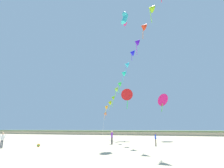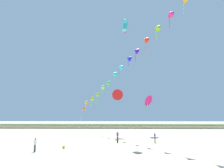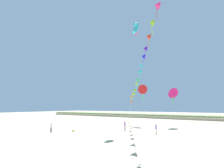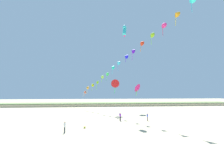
{
  "view_description": "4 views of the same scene",
  "coord_description": "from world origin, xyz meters",
  "px_view_note": "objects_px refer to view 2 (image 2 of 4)",
  "views": [
    {
      "loc": [
        9.28,
        -12.45,
        2.07
      ],
      "look_at": [
        1.7,
        10.86,
        8.33
      ],
      "focal_mm": 28.0,
      "sensor_mm": 36.0,
      "label": 1
    },
    {
      "loc": [
        1.6,
        -21.46,
        4.28
      ],
      "look_at": [
        0.69,
        10.83,
        9.35
      ],
      "focal_mm": 32.0,
      "sensor_mm": 36.0,
      "label": 2
    },
    {
      "loc": [
        14.77,
        -13.99,
        4.29
      ],
      "look_at": [
        -0.63,
        10.23,
        8.72
      ],
      "focal_mm": 24.0,
      "sensor_mm": 36.0,
      "label": 3
    },
    {
      "loc": [
        -3.27,
        -20.8,
        6.07
      ],
      "look_at": [
        -0.08,
        12.59,
        7.97
      ],
      "focal_mm": 24.0,
      "sensor_mm": 36.0,
      "label": 4
    }
  ],
  "objects_px": {
    "large_kite_low_lead": "(147,100)",
    "large_kite_high_solo": "(118,95)",
    "person_near_left": "(155,137)",
    "beach_ball": "(64,147)",
    "person_mid_center": "(118,136)",
    "large_kite_mid_trail": "(125,26)",
    "person_near_right": "(35,144)"
  },
  "relations": [
    {
      "from": "person_near_left",
      "to": "large_kite_mid_trail",
      "type": "distance_m",
      "value": 20.71
    },
    {
      "from": "large_kite_low_lead",
      "to": "large_kite_high_solo",
      "type": "xyz_separation_m",
      "value": [
        -6.48,
        -1.37,
        1.02
      ]
    },
    {
      "from": "large_kite_high_solo",
      "to": "person_mid_center",
      "type": "bearing_deg",
      "value": -90.13
    },
    {
      "from": "person_near_left",
      "to": "large_kite_high_solo",
      "type": "xyz_separation_m",
      "value": [
        -5.83,
        10.21,
        7.69
      ]
    },
    {
      "from": "large_kite_high_solo",
      "to": "person_near_right",
      "type": "bearing_deg",
      "value": -118.24
    },
    {
      "from": "large_kite_mid_trail",
      "to": "beach_ball",
      "type": "height_order",
      "value": "large_kite_mid_trail"
    },
    {
      "from": "large_kite_mid_trail",
      "to": "large_kite_high_solo",
      "type": "xyz_separation_m",
      "value": [
        -1.48,
        7.11,
        -12.32
      ]
    },
    {
      "from": "large_kite_low_lead",
      "to": "large_kite_high_solo",
      "type": "height_order",
      "value": "large_kite_high_solo"
    },
    {
      "from": "person_mid_center",
      "to": "large_kite_mid_trail",
      "type": "bearing_deg",
      "value": 60.84
    },
    {
      "from": "person_near_left",
      "to": "person_near_right",
      "type": "distance_m",
      "value": 17.6
    },
    {
      "from": "large_kite_mid_trail",
      "to": "large_kite_low_lead",
      "type": "bearing_deg",
      "value": 59.46
    },
    {
      "from": "person_mid_center",
      "to": "large_kite_low_lead",
      "type": "relative_size",
      "value": 0.47
    },
    {
      "from": "person_mid_center",
      "to": "large_kite_high_solo",
      "type": "xyz_separation_m",
      "value": [
        0.02,
        9.8,
        7.57
      ]
    },
    {
      "from": "large_kite_high_solo",
      "to": "beach_ball",
      "type": "relative_size",
      "value": 11.04
    },
    {
      "from": "person_mid_center",
      "to": "beach_ball",
      "type": "relative_size",
      "value": 4.86
    },
    {
      "from": "large_kite_low_lead",
      "to": "beach_ball",
      "type": "distance_m",
      "value": 23.07
    },
    {
      "from": "large_kite_mid_trail",
      "to": "beach_ball",
      "type": "relative_size",
      "value": 8.04
    },
    {
      "from": "beach_ball",
      "to": "person_near_left",
      "type": "bearing_deg",
      "value": 23.5
    },
    {
      "from": "person_near_left",
      "to": "beach_ball",
      "type": "xyz_separation_m",
      "value": [
        -12.86,
        -5.59,
        -0.72
      ]
    },
    {
      "from": "large_kite_low_lead",
      "to": "large_kite_mid_trail",
      "type": "relative_size",
      "value": 1.27
    },
    {
      "from": "person_near_right",
      "to": "person_mid_center",
      "type": "xyz_separation_m",
      "value": [
        9.8,
        8.48,
        0.06
      ]
    },
    {
      "from": "person_near_right",
      "to": "beach_ball",
      "type": "xyz_separation_m",
      "value": [
        2.78,
        2.48,
        -0.78
      ]
    },
    {
      "from": "person_mid_center",
      "to": "large_kite_high_solo",
      "type": "bearing_deg",
      "value": 89.87
    },
    {
      "from": "person_mid_center",
      "to": "large_kite_mid_trail",
      "type": "relative_size",
      "value": 0.6
    },
    {
      "from": "person_near_right",
      "to": "beach_ball",
      "type": "relative_size",
      "value": 4.59
    },
    {
      "from": "person_near_right",
      "to": "large_kite_high_solo",
      "type": "distance_m",
      "value": 22.11
    },
    {
      "from": "person_near_left",
      "to": "beach_ball",
      "type": "height_order",
      "value": "person_near_left"
    },
    {
      "from": "person_near_right",
      "to": "large_kite_mid_trail",
      "type": "height_order",
      "value": "large_kite_mid_trail"
    },
    {
      "from": "person_near_right",
      "to": "large_kite_mid_trail",
      "type": "bearing_deg",
      "value": 44.68
    },
    {
      "from": "person_near_left",
      "to": "large_kite_low_lead",
      "type": "xyz_separation_m",
      "value": [
        0.66,
        11.58,
        6.67
      ]
    },
    {
      "from": "person_near_right",
      "to": "person_mid_center",
      "type": "bearing_deg",
      "value": 40.88
    },
    {
      "from": "large_kite_low_lead",
      "to": "person_near_left",
      "type": "bearing_deg",
      "value": -93.25
    }
  ]
}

